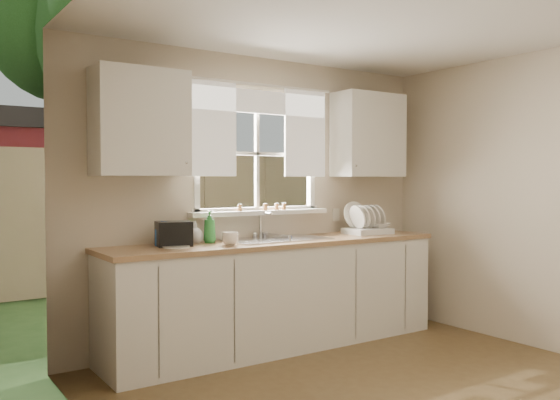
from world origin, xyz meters
TOP-DOWN VIEW (x-y plane):
  - room_walls at (0.00, -0.07)m, footprint 3.62×4.02m
  - ceiling at (0.00, 0.00)m, footprint 3.60×4.00m
  - window at (0.00, 2.00)m, footprint 1.38×0.16m
  - curtains at (0.00, 1.95)m, footprint 1.50×0.03m
  - base_cabinets at (0.00, 1.68)m, footprint 3.00×0.62m
  - countertop at (0.00, 1.68)m, footprint 3.04×0.65m
  - upper_cabinet_left at (-1.15, 1.82)m, footprint 0.70×0.33m
  - upper_cabinet_right at (1.15, 1.82)m, footprint 0.70×0.33m
  - wall_outlet at (0.88, 1.99)m, footprint 0.08×0.01m
  - sill_jars at (0.06, 1.94)m, footprint 0.50×0.04m
  - backyard at (0.58, 8.42)m, footprint 20.00×10.00m
  - sink at (0.00, 1.71)m, footprint 0.88×0.52m
  - dish_rack at (1.02, 1.70)m, footprint 0.42×0.33m
  - bowl at (1.13, 1.65)m, footprint 0.20×0.20m
  - soap_bottle_a at (-0.58, 1.81)m, footprint 0.11×0.11m
  - soap_bottle_b at (-0.99, 1.80)m, footprint 0.11×0.11m
  - soap_bottle_c at (-0.69, 1.85)m, footprint 0.18×0.18m
  - saucer at (-0.94, 1.64)m, footprint 0.20×0.20m
  - cup at (-0.53, 1.56)m, footprint 0.17×0.17m
  - black_appliance at (-0.91, 1.77)m, footprint 0.30×0.28m

SIDE VIEW (x-z plane):
  - base_cabinets at x=0.00m, z-range 0.00..0.87m
  - sink at x=0.00m, z-range 0.64..1.04m
  - countertop at x=0.00m, z-range 0.87..0.91m
  - saucer at x=-0.94m, z-range 0.91..0.92m
  - cup at x=-0.53m, z-range 0.91..1.01m
  - bowl at x=1.13m, z-range 0.96..1.01m
  - dish_rack at x=1.02m, z-range 0.84..1.14m
  - soap_bottle_c at x=-0.69m, z-range 0.91..1.09m
  - black_appliance at x=-0.91m, z-range 0.91..1.10m
  - soap_bottle_b at x=-0.99m, z-range 0.91..1.10m
  - soap_bottle_a at x=-0.58m, z-range 0.91..1.17m
  - wall_outlet at x=0.88m, z-range 1.02..1.14m
  - sill_jars at x=0.06m, z-range 1.15..1.21m
  - room_walls at x=0.00m, z-range -0.01..2.49m
  - window at x=0.00m, z-range 0.95..2.02m
  - upper_cabinet_left at x=-1.15m, z-range 1.45..2.25m
  - upper_cabinet_right at x=1.15m, z-range 1.45..2.25m
  - curtains at x=0.00m, z-range 1.53..2.34m
  - ceiling at x=0.00m, z-range 2.49..2.51m
  - backyard at x=0.58m, z-range 0.40..6.53m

